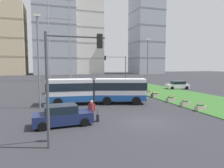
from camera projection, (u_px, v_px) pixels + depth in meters
The scene contains 23 objects.
ground_plane at pixel (146, 122), 16.01m from camera, with size 260.00×260.00×0.00m, color #2D2D33.
grass_median at pixel (186, 97), 28.91m from camera, with size 10.00×70.00×0.08m, color #336628.
articulated_bus at pixel (97, 90), 23.70m from camera, with size 11.94×4.71×3.00m.
car_maroon_sedan at pixel (59, 89), 33.06m from camera, with size 4.48×2.20×1.58m.
car_white_van at pixel (178, 85), 38.93m from camera, with size 4.61×2.51×1.58m.
car_navy_sedan at pixel (62, 116), 15.09m from camera, with size 4.51×2.27×1.58m.
pedestrian_crossing at pixel (92, 109), 16.21m from camera, with size 0.57×0.36×1.74m.
rolling_suitcase at pixel (98, 118), 16.21m from camera, with size 0.31×0.40×0.97m.
flower_planter_0 at pixel (201, 107), 19.97m from camera, with size 1.10×0.56×0.74m.
flower_planter_1 at pixel (185, 103), 22.22m from camera, with size 1.10×0.56×0.74m.
flower_planter_2 at pixel (171, 99), 24.89m from camera, with size 1.10×0.56×0.74m.
flower_planter_3 at pixel (156, 95), 28.46m from camera, with size 1.10×0.56×0.74m.
flower_planter_4 at pixel (155, 94), 28.73m from camera, with size 1.10×0.56×0.74m.
flower_planter_5 at pixel (148, 92), 30.80m from camera, with size 1.10×0.56×0.74m.
traffic_light_near_left at pixel (66, 70), 10.85m from camera, with size 3.30×0.28×6.35m.
traffic_light_far_right at pixel (119, 67), 38.09m from camera, with size 4.51×0.28×6.45m.
streetlight_left at pixel (38, 58), 20.77m from camera, with size 0.70×0.28×9.86m.
streetlight_median at pixel (148, 63), 34.66m from camera, with size 0.70×0.28×9.28m.
apartment_tower_west at pixel (3, 40), 100.20m from camera, with size 21.48×17.72×35.51m.
apartment_tower_westcentre at pixel (55, 35), 108.37m from camera, with size 22.03×17.33×43.10m.
apartment_tower_centre at pixel (87, 30), 114.20m from camera, with size 17.02×14.63×50.96m.
apartment_tower_eastcentre at pixel (146, 28), 116.71m from camera, with size 16.03×17.50×53.52m.
transmission_pylon at pixel (59, 29), 58.28m from camera, with size 9.00×6.24×28.10m.
Camera 1 is at (-7.29, -14.14, 4.53)m, focal length 31.69 mm.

